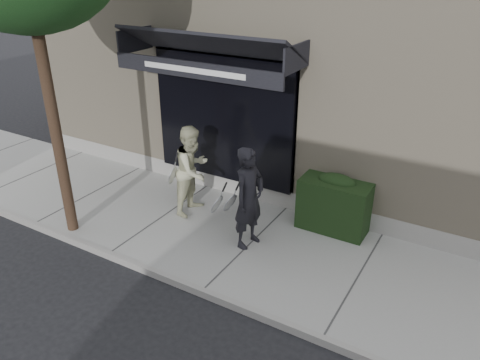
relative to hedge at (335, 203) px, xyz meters
The scene contains 7 objects.
ground 1.79m from the hedge, 131.35° to the right, with size 80.00×80.00×0.00m, color black.
sidewalk 1.77m from the hedge, 131.35° to the right, with size 20.00×3.00×0.12m, color gray.
curb 3.07m from the hedge, 111.45° to the right, with size 20.00×0.10×0.14m, color gray.
building_facade 4.39m from the hedge, 106.65° to the left, with size 14.30×8.04×5.64m.
hedge is the anchor object (origin of this frame).
pedestrian_front 1.76m from the hedge, 131.27° to the right, with size 0.82×0.88×1.87m.
pedestrian_back 2.83m from the hedge, 163.77° to the right, with size 0.71×0.95×1.82m.
Camera 1 is at (3.47, -6.30, 4.88)m, focal length 35.00 mm.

